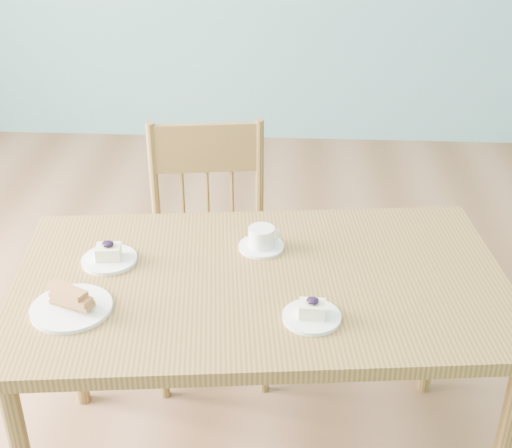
# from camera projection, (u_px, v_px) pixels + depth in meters

# --- Properties ---
(dining_table) EXTENTS (1.31, 0.84, 0.66)m
(dining_table) POSITION_uv_depth(u_px,v_px,m) (261.00, 299.00, 1.82)
(dining_table) COLOR olive
(dining_table) RESTS_ON ground
(dining_chair) EXTENTS (0.43, 0.41, 0.84)m
(dining_chair) POSITION_uv_depth(u_px,v_px,m) (210.00, 253.00, 2.35)
(dining_chair) COLOR olive
(dining_chair) RESTS_ON ground
(cheesecake_plate_near) EXTENTS (0.14, 0.14, 0.06)m
(cheesecake_plate_near) POSITION_uv_depth(u_px,v_px,m) (312.00, 314.00, 1.64)
(cheesecake_plate_near) COLOR white
(cheesecake_plate_near) RESTS_ON dining_table
(cheesecake_plate_far) EXTENTS (0.14, 0.14, 0.06)m
(cheesecake_plate_far) POSITION_uv_depth(u_px,v_px,m) (109.00, 256.00, 1.85)
(cheesecake_plate_far) COLOR white
(cheesecake_plate_far) RESTS_ON dining_table
(coffee_cup) EXTENTS (0.12, 0.12, 0.06)m
(coffee_cup) POSITION_uv_depth(u_px,v_px,m) (262.00, 240.00, 1.91)
(coffee_cup) COLOR white
(coffee_cup) RESTS_ON dining_table
(biscotti_plate) EXTENTS (0.19, 0.19, 0.06)m
(biscotti_plate) POSITION_uv_depth(u_px,v_px,m) (71.00, 303.00, 1.66)
(biscotti_plate) COLOR white
(biscotti_plate) RESTS_ON dining_table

